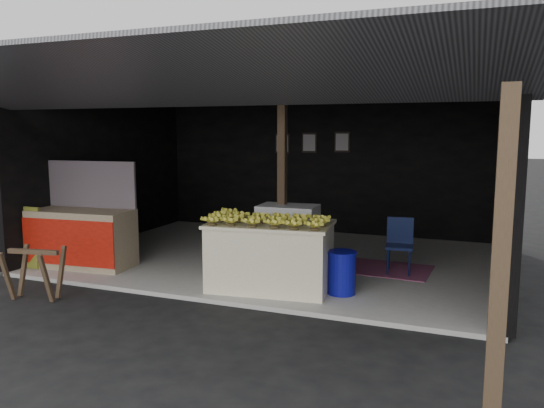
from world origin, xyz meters
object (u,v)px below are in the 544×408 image
at_px(banana_table, 270,255).
at_px(plastic_chair, 400,241).
at_px(water_barrel, 342,274).
at_px(neighbor_stall, 82,235).
at_px(white_crate, 288,237).
at_px(sawhorse, 34,268).

bearing_deg(banana_table, plastic_chair, 37.83).
height_order(banana_table, water_barrel, banana_table).
xyz_separation_m(banana_table, plastic_chair, (1.51, 1.47, 0.03)).
relative_size(neighbor_stall, water_barrel, 3.07).
relative_size(neighbor_stall, plastic_chair, 1.99).
relative_size(water_barrel, plastic_chair, 0.65).
relative_size(white_crate, neighbor_stall, 0.60).
bearing_deg(plastic_chair, water_barrel, -118.03).
relative_size(neighbor_stall, sawhorse, 2.36).
bearing_deg(water_barrel, neighbor_stall, -178.92).
height_order(neighbor_stall, sawhorse, neighbor_stall).
bearing_deg(neighbor_stall, plastic_chair, 11.80).
xyz_separation_m(neighbor_stall, water_barrel, (4.16, 0.08, -0.22)).
height_order(sawhorse, water_barrel, sawhorse).
distance_m(white_crate, plastic_chair, 1.69).
distance_m(sawhorse, plastic_chair, 5.13).
height_order(neighbor_stall, water_barrel, neighbor_stall).
bearing_deg(neighbor_stall, water_barrel, -4.11).
distance_m(banana_table, water_barrel, 0.98).
height_order(white_crate, water_barrel, white_crate).
xyz_separation_m(neighbor_stall, sawhorse, (0.47, -1.45, -0.13)).
distance_m(water_barrel, plastic_chair, 1.48).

